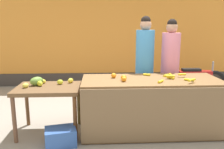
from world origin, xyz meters
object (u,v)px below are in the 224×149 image
object	(u,v)px
vendor_woman_pink_shirt	(170,68)
produce_crate	(61,137)
vendor_woman_blue_shirt	(144,67)
parked_motorcycle	(194,81)
produce_sack	(96,104)

from	to	relation	value
vendor_woman_pink_shirt	produce_crate	xyz separation A→B (m)	(-1.92, -1.11, -0.80)
vendor_woman_blue_shirt	produce_crate	world-z (taller)	vendor_woman_blue_shirt
vendor_woman_pink_shirt	produce_crate	bearing A→B (deg)	-149.88
parked_motorcycle	produce_crate	world-z (taller)	parked_motorcycle
parked_motorcycle	produce_crate	xyz separation A→B (m)	(-2.88, -2.21, -0.27)
produce_crate	produce_sack	bearing A→B (deg)	64.23
vendor_woman_blue_shirt	parked_motorcycle	xyz separation A→B (m)	(1.45, 1.10, -0.56)
vendor_woman_blue_shirt	parked_motorcycle	world-z (taller)	vendor_woman_blue_shirt
vendor_woman_blue_shirt	produce_crate	bearing A→B (deg)	-141.96
vendor_woman_pink_shirt	parked_motorcycle	distance (m)	1.56
parked_motorcycle	produce_sack	distance (m)	2.65
produce_crate	parked_motorcycle	bearing A→B (deg)	37.51
vendor_woman_blue_shirt	vendor_woman_pink_shirt	xyz separation A→B (m)	(0.49, -0.01, -0.03)
produce_sack	vendor_woman_blue_shirt	bearing A→B (deg)	4.26
vendor_woman_pink_shirt	parked_motorcycle	xyz separation A→B (m)	(0.97, 1.10, -0.53)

